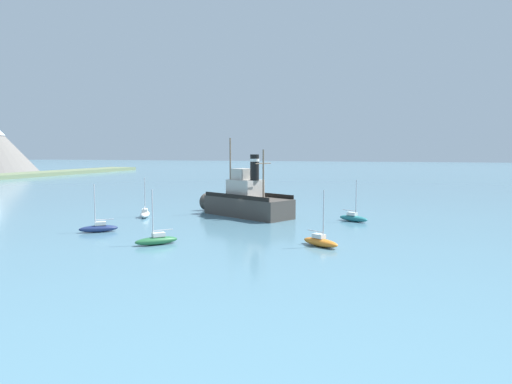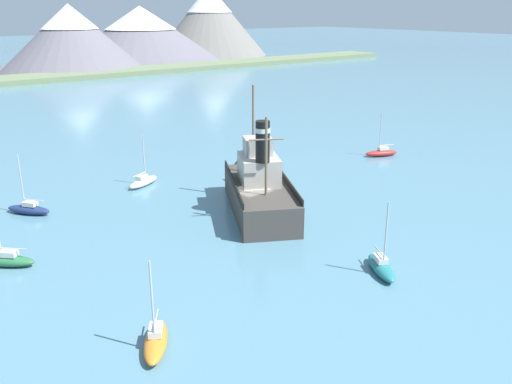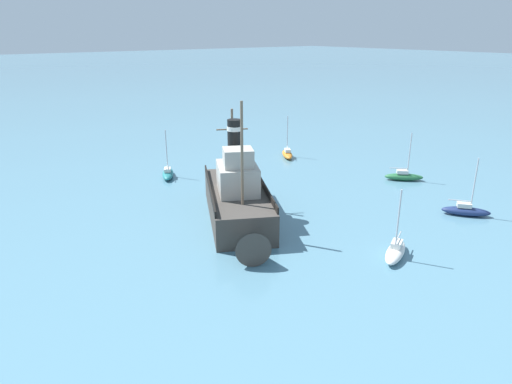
% 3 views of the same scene
% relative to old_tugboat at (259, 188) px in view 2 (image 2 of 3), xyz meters
% --- Properties ---
extents(ground_plane, '(600.00, 600.00, 0.00)m').
position_rel_old_tugboat_xyz_m(ground_plane, '(-1.72, -1.29, -1.83)').
color(ground_plane, teal).
extents(old_tugboat, '(9.78, 14.29, 9.90)m').
position_rel_old_tugboat_xyz_m(old_tugboat, '(0.00, 0.00, 0.00)').
color(old_tugboat, '#423D38').
rests_on(old_tugboat, ground).
extents(sailboat_orange, '(3.00, 3.78, 4.90)m').
position_rel_old_tugboat_xyz_m(sailboat_orange, '(-15.85, -12.14, -1.40)').
color(sailboat_orange, orange).
rests_on(sailboat_orange, ground).
extents(sailboat_teal, '(2.84, 3.84, 4.90)m').
position_rel_old_tugboat_xyz_m(sailboat_teal, '(-0.80, -13.69, -1.40)').
color(sailboat_teal, '#23757A').
rests_on(sailboat_teal, ground).
extents(sailboat_white, '(3.90, 2.62, 4.90)m').
position_rel_old_tugboat_xyz_m(sailboat_white, '(-4.75, 11.52, -1.40)').
color(sailboat_white, white).
rests_on(sailboat_white, ground).
extents(sailboat_red, '(3.93, 2.51, 4.90)m').
position_rel_old_tugboat_xyz_m(sailboat_red, '(21.25, 4.84, -1.40)').
color(sailboat_red, '#B22823').
rests_on(sailboat_red, ground).
extents(sailboat_navy, '(3.19, 3.68, 4.90)m').
position_rel_old_tugboat_xyz_m(sailboat_navy, '(-15.45, 10.55, -1.40)').
color(sailboat_navy, navy).
rests_on(sailboat_navy, ground).
extents(sailboat_green, '(3.48, 3.45, 4.90)m').
position_rel_old_tugboat_xyz_m(sailboat_green, '(-19.32, 1.80, -1.40)').
color(sailboat_green, '#286B3D').
rests_on(sailboat_green, ground).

